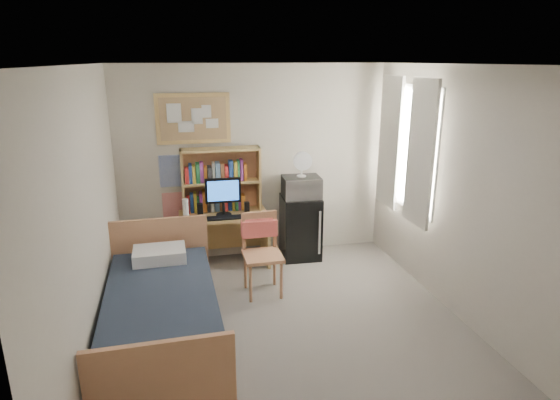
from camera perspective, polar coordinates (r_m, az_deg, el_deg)
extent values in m
cube|color=gray|center=(4.91, 1.50, -15.89)|extent=(3.60, 4.20, 0.02)
cube|color=silver|center=(4.14, 1.79, 16.18)|extent=(3.60, 4.20, 0.02)
cube|color=beige|center=(6.34, -3.17, 4.51)|extent=(3.60, 0.04, 2.60)
cube|color=beige|center=(2.55, 14.04, -15.46)|extent=(3.60, 0.04, 2.60)
cube|color=beige|center=(4.29, -22.37, -2.78)|extent=(0.04, 4.20, 2.60)
cube|color=beige|center=(5.09, 21.63, 0.29)|extent=(0.04, 4.20, 2.60)
cube|color=white|center=(6.00, 15.15, 6.19)|extent=(0.10, 1.40, 1.70)
cube|color=silver|center=(5.64, 16.76, 5.41)|extent=(0.04, 0.55, 1.70)
cube|color=silver|center=(6.34, 13.23, 6.86)|extent=(0.04, 0.55, 1.70)
cube|color=tan|center=(6.13, -10.53, 9.73)|extent=(0.94, 0.03, 0.64)
cube|color=#27459E|center=(6.25, -13.15, 3.45)|extent=(0.30, 0.01, 0.42)
cube|color=red|center=(6.37, -12.87, -0.66)|extent=(0.28, 0.01, 0.36)
cube|color=tan|center=(6.26, -6.79, -4.78)|extent=(1.15, 0.59, 0.71)
cube|color=tan|center=(5.42, -2.12, -6.76)|extent=(0.48, 0.48, 0.96)
cube|color=black|center=(6.44, 2.51, -3.30)|extent=(0.54, 0.54, 0.87)
cube|color=#1C2433|center=(4.69, -14.16, -13.93)|extent=(1.07, 2.10, 0.57)
cube|color=tan|center=(6.16, -7.17, 2.45)|extent=(1.03, 0.28, 0.84)
cube|color=black|center=(6.01, -6.93, 0.33)|extent=(0.45, 0.04, 0.48)
cube|color=black|center=(5.94, -6.72, -2.17)|extent=(0.45, 0.15, 0.02)
cube|color=black|center=(6.04, -9.71, -1.25)|extent=(0.07, 0.07, 0.17)
cube|color=black|center=(6.09, -4.07, -0.97)|extent=(0.07, 0.07, 0.16)
cylinder|color=white|center=(5.98, -11.44, -1.07)|extent=(0.08, 0.08, 0.26)
cube|color=#FF6C61|center=(5.50, -2.55, -3.43)|extent=(0.42, 0.13, 0.20)
cube|color=#BCBCC1|center=(6.25, 2.61, 1.59)|extent=(0.51, 0.40, 0.29)
cylinder|color=white|center=(6.18, 2.65, 4.24)|extent=(0.26, 0.26, 0.31)
cube|color=white|center=(5.21, -14.47, -6.42)|extent=(0.55, 0.39, 0.13)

